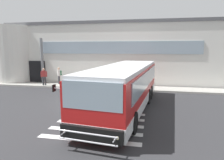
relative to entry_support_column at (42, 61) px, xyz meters
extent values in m
cube|color=#2B2B2D|center=(6.57, -5.40, -2.46)|extent=(80.00, 90.00, 0.02)
cube|color=silver|center=(8.57, -11.40, -2.45)|extent=(4.40, 0.36, 0.01)
cube|color=silver|center=(8.57, -10.50, -2.45)|extent=(4.40, 0.36, 0.01)
cube|color=silver|center=(8.57, -9.60, -2.45)|extent=(4.40, 0.36, 0.01)
cube|color=silver|center=(8.57, -8.70, -2.45)|extent=(4.40, 0.36, 0.01)
cube|color=silver|center=(8.57, -7.80, -2.45)|extent=(4.40, 0.36, 0.01)
cube|color=silver|center=(6.57, 6.60, 0.60)|extent=(22.06, 12.00, 6.11)
cube|color=#56565B|center=(6.57, 6.60, 3.81)|extent=(22.26, 12.20, 0.30)
cylinder|color=silver|center=(-3.96, 1.10, 0.60)|extent=(4.40, 4.40, 6.11)
cube|color=black|center=(-0.96, 0.55, -1.25)|extent=(1.80, 0.16, 2.40)
cube|color=#8C9EAD|center=(7.57, 0.56, 1.35)|extent=(16.06, 0.10, 1.20)
cube|color=#9E9B93|center=(6.57, -0.60, -2.38)|extent=(26.06, 2.00, 0.15)
cylinder|color=slate|center=(0.00, 0.00, 0.00)|extent=(0.28, 0.28, 4.61)
cube|color=red|center=(9.50, -7.06, -1.03)|extent=(3.64, 10.30, 2.15)
cube|color=silver|center=(9.50, -7.06, -1.83)|extent=(3.68, 10.35, 0.55)
cube|color=silver|center=(9.50, -7.06, 0.15)|extent=(3.52, 10.09, 0.20)
cube|color=#8C9EAD|center=(8.95, -12.02, -0.43)|extent=(2.35, 0.38, 1.05)
cube|color=#8C9EAD|center=(10.82, -6.90, -0.53)|extent=(1.01, 8.84, 0.95)
cube|color=#8C9EAD|center=(8.25, -6.62, -0.53)|extent=(1.01, 8.84, 0.95)
cube|color=black|center=(8.95, -12.02, -0.07)|extent=(2.15, 0.33, 0.28)
cube|color=black|center=(8.94, -12.15, -1.82)|extent=(2.46, 0.47, 0.52)
sphere|color=beige|center=(9.95, -12.30, -1.80)|extent=(0.18, 0.18, 0.18)
sphere|color=beige|center=(7.92, -12.08, -1.80)|extent=(0.18, 0.18, 0.18)
cylinder|color=#B7B7BF|center=(7.49, -11.66, -0.28)|extent=(0.40, 0.09, 0.05)
cube|color=black|center=(7.29, -11.64, -0.28)|extent=(0.06, 0.20, 0.28)
cylinder|color=black|center=(10.31, -10.41, -1.95)|extent=(0.41, 1.03, 1.00)
cylinder|color=black|center=(7.98, -10.15, -1.95)|extent=(0.41, 1.03, 1.00)
cylinder|color=black|center=(10.87, -5.36, -1.95)|extent=(0.41, 1.03, 1.00)
cylinder|color=black|center=(8.53, -5.10, -1.95)|extent=(0.41, 1.03, 1.00)
cylinder|color=black|center=(11.01, -4.06, -1.95)|extent=(0.41, 1.03, 1.00)
cylinder|color=black|center=(8.68, -3.81, -1.95)|extent=(0.41, 1.03, 1.00)
cylinder|color=#B7B7BF|center=(8.90, -12.52, -1.95)|extent=(2.24, 0.31, 0.06)
cylinder|color=#B7B7BF|center=(8.90, -12.52, -1.65)|extent=(2.24, 0.31, 0.06)
cylinder|color=#B7B7BF|center=(9.89, -12.43, -1.80)|extent=(0.10, 0.50, 0.05)
cylinder|color=#B7B7BF|center=(7.95, -12.21, -1.80)|extent=(0.10, 0.50, 0.05)
cylinder|color=#2D2D33|center=(0.89, -1.12, -1.88)|extent=(0.15, 0.15, 0.85)
cylinder|color=#2D2D33|center=(0.71, -1.22, -1.88)|extent=(0.15, 0.15, 0.85)
cube|color=#B23333|center=(0.80, -1.17, -1.16)|extent=(0.44, 0.38, 0.58)
sphere|color=tan|center=(0.80, -1.17, -0.74)|extent=(0.23, 0.23, 0.23)
cylinder|color=#B23333|center=(1.02, -1.05, -1.21)|extent=(0.09, 0.09, 0.55)
cylinder|color=#B23333|center=(0.58, -1.29, -1.21)|extent=(0.09, 0.09, 0.55)
cylinder|color=#2D2D33|center=(1.97, -0.33, -1.88)|extent=(0.15, 0.15, 0.85)
cylinder|color=#2D2D33|center=(1.86, -0.16, -1.88)|extent=(0.15, 0.15, 0.85)
cube|color=silver|center=(1.91, -0.24, -1.16)|extent=(0.40, 0.44, 0.58)
sphere|color=tan|center=(1.91, -0.24, -0.74)|extent=(0.23, 0.23, 0.23)
cylinder|color=silver|center=(2.06, -0.45, -1.21)|extent=(0.09, 0.09, 0.55)
cylinder|color=silver|center=(1.77, -0.04, -1.21)|extent=(0.09, 0.09, 0.55)
cube|color=#26663F|center=(2.05, -0.15, -1.18)|extent=(0.32, 0.35, 0.44)
cylinder|color=yellow|center=(10.35, -1.80, -2.00)|extent=(0.18, 0.18, 0.90)
camera|label=1|loc=(11.02, -18.74, 1.26)|focal=31.92mm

